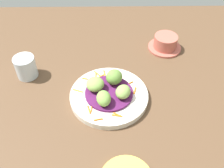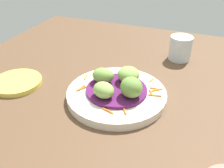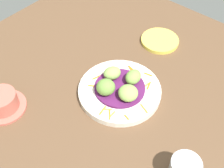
{
  "view_description": "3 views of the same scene",
  "coord_description": "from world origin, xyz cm",
  "px_view_note": "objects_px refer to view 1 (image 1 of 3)",
  "views": [
    {
      "loc": [
        1.49,
        56.64,
        62.1
      ],
      "look_at": [
        0.74,
        2.08,
        6.93
      ],
      "focal_mm": 40.73,
      "sensor_mm": 36.0,
      "label": 1
    },
    {
      "loc": [
        -45.47,
        -14.13,
        37.69
      ],
      "look_at": [
        0.81,
        4.29,
        6.38
      ],
      "focal_mm": 39.81,
      "sensor_mm": 36.0,
      "label": 2
    },
    {
      "loc": [
        36.06,
        -40.64,
        69.03
      ],
      "look_at": [
        0.43,
        1.46,
        6.87
      ],
      "focal_mm": 47.06,
      "sensor_mm": 36.0,
      "label": 3
    }
  ],
  "objects_px": {
    "guac_scoop_back": "(114,77)",
    "water_glass": "(26,67)",
    "main_plate": "(109,96)",
    "guac_scoop_center": "(104,98)",
    "guac_scoop_left": "(95,84)",
    "terracotta_bowl": "(165,43)",
    "guac_scoop_right": "(123,92)"
  },
  "relations": [
    {
      "from": "guac_scoop_back",
      "to": "water_glass",
      "type": "bearing_deg",
      "value": -12.92
    },
    {
      "from": "guac_scoop_back",
      "to": "water_glass",
      "type": "xyz_separation_m",
      "value": [
        0.29,
        -0.07,
        -0.01
      ]
    },
    {
      "from": "main_plate",
      "to": "guac_scoop_center",
      "type": "xyz_separation_m",
      "value": [
        0.02,
        0.04,
        0.04
      ]
    },
    {
      "from": "terracotta_bowl",
      "to": "water_glass",
      "type": "xyz_separation_m",
      "value": [
        0.49,
        0.14,
        0.01
      ]
    },
    {
      "from": "guac_scoop_center",
      "to": "main_plate",
      "type": "bearing_deg",
      "value": -110.32
    },
    {
      "from": "guac_scoop_left",
      "to": "water_glass",
      "type": "distance_m",
      "value": 0.25
    },
    {
      "from": "guac_scoop_center",
      "to": "guac_scoop_right",
      "type": "distance_m",
      "value": 0.06
    },
    {
      "from": "guac_scoop_right",
      "to": "terracotta_bowl",
      "type": "distance_m",
      "value": 0.32
    },
    {
      "from": "guac_scoop_center",
      "to": "guac_scoop_right",
      "type": "height_order",
      "value": "guac_scoop_center"
    },
    {
      "from": "guac_scoop_left",
      "to": "terracotta_bowl",
      "type": "relative_size",
      "value": 0.44
    },
    {
      "from": "guac_scoop_center",
      "to": "water_glass",
      "type": "relative_size",
      "value": 0.73
    },
    {
      "from": "guac_scoop_back",
      "to": "terracotta_bowl",
      "type": "height_order",
      "value": "guac_scoop_back"
    },
    {
      "from": "guac_scoop_left",
      "to": "guac_scoop_back",
      "type": "bearing_deg",
      "value": -155.32
    },
    {
      "from": "main_plate",
      "to": "guac_scoop_back",
      "type": "relative_size",
      "value": 4.53
    },
    {
      "from": "guac_scoop_center",
      "to": "terracotta_bowl",
      "type": "relative_size",
      "value": 0.43
    },
    {
      "from": "guac_scoop_right",
      "to": "guac_scoop_back",
      "type": "bearing_deg",
      "value": -65.32
    },
    {
      "from": "guac_scoop_back",
      "to": "water_glass",
      "type": "distance_m",
      "value": 0.3
    },
    {
      "from": "main_plate",
      "to": "water_glass",
      "type": "relative_size",
      "value": 3.24
    },
    {
      "from": "guac_scoop_center",
      "to": "guac_scoop_back",
      "type": "xyz_separation_m",
      "value": [
        -0.03,
        -0.08,
        0.0
      ]
    },
    {
      "from": "guac_scoop_left",
      "to": "water_glass",
      "type": "xyz_separation_m",
      "value": [
        0.24,
        -0.09,
        -0.01
      ]
    },
    {
      "from": "main_plate",
      "to": "guac_scoop_center",
      "type": "distance_m",
      "value": 0.06
    },
    {
      "from": "terracotta_bowl",
      "to": "guac_scoop_left",
      "type": "bearing_deg",
      "value": 42.82
    },
    {
      "from": "guac_scoop_center",
      "to": "guac_scoop_left",
      "type": "bearing_deg",
      "value": -65.32
    },
    {
      "from": "guac_scoop_back",
      "to": "guac_scoop_left",
      "type": "bearing_deg",
      "value": 24.68
    },
    {
      "from": "guac_scoop_center",
      "to": "guac_scoop_back",
      "type": "distance_m",
      "value": 0.09
    },
    {
      "from": "main_plate",
      "to": "guac_scoop_back",
      "type": "bearing_deg",
      "value": -110.32
    },
    {
      "from": "guac_scoop_left",
      "to": "main_plate",
      "type": "bearing_deg",
      "value": 159.68
    },
    {
      "from": "main_plate",
      "to": "guac_scoop_left",
      "type": "bearing_deg",
      "value": -20.32
    },
    {
      "from": "main_plate",
      "to": "guac_scoop_left",
      "type": "xyz_separation_m",
      "value": [
        0.04,
        -0.02,
        0.04
      ]
    },
    {
      "from": "guac_scoop_back",
      "to": "main_plate",
      "type": "bearing_deg",
      "value": 69.68
    },
    {
      "from": "guac_scoop_back",
      "to": "terracotta_bowl",
      "type": "bearing_deg",
      "value": -133.29
    },
    {
      "from": "guac_scoop_back",
      "to": "water_glass",
      "type": "relative_size",
      "value": 0.72
    }
  ]
}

